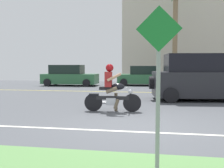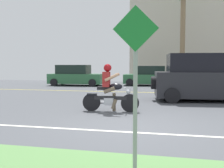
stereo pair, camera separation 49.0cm
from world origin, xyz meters
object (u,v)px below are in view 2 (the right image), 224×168
Objects in this scene: motorcyclist at (110,92)px; street_sign at (135,74)px; suv_nearby at (207,78)px; parked_car_0 at (76,76)px; parked_car_2 at (210,77)px; parked_car_1 at (149,76)px.

motorcyclist is 0.81× the size of street_sign.
suv_nearby is 11.26m from parked_car_0.
parked_car_2 is at bearing 78.60° from street_sign.
parked_car_1 is 1.57× the size of street_sign.
parked_car_1 is 16.88m from street_sign.
suv_nearby is at bearing -69.04° from parked_car_1.
street_sign is at bearing -86.14° from parked_car_1.
motorcyclist reaches higher than parked_car_2.
parked_car_1 is (-3.18, 8.31, -0.29)m from suv_nearby.
suv_nearby is 1.29× the size of parked_car_1.
parked_car_2 is at bearing 81.04° from suv_nearby.
parked_car_1 is at bearing 110.96° from suv_nearby.
parked_car_1 is 4.44m from parked_car_2.
parked_car_0 reaches higher than parked_car_2.
motorcyclist is 0.40× the size of suv_nearby.
suv_nearby is 1.29× the size of parked_car_2.
parked_car_1 is at bearing 93.86° from street_sign.
street_sign reaches higher than parked_car_0.
parked_car_1 is at bearing 12.24° from parked_car_0.
parked_car_0 is at bearing -167.76° from parked_car_1.
suv_nearby is at bearing 76.47° from street_sign.
street_sign is at bearing -73.27° from motorcyclist.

